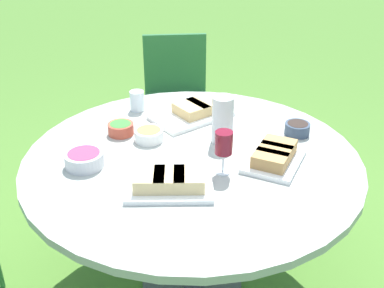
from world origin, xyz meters
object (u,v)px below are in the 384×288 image
water_pitcher (223,120)px  wine_glass (224,144)px  dining_table (192,174)px  chair_near_left (176,90)px  handbag (66,157)px

water_pitcher → wine_glass: bearing=151.9°
dining_table → wine_glass: size_ratio=7.77×
water_pitcher → dining_table: bearing=108.7°
chair_near_left → wine_glass: wine_glass is taller
wine_glass → dining_table: bearing=17.1°
dining_table → handbag: dining_table is taller
dining_table → chair_near_left: 1.34m
wine_glass → handbag: size_ratio=0.51×
wine_glass → handbag: wine_glass is taller
dining_table → water_pitcher: bearing=-71.3°
water_pitcher → handbag: 1.57m
dining_table → wine_glass: bearing=-162.9°
chair_near_left → wine_glass: 1.53m
dining_table → wine_glass: wine_glass is taller
dining_table → water_pitcher: water_pitcher is taller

